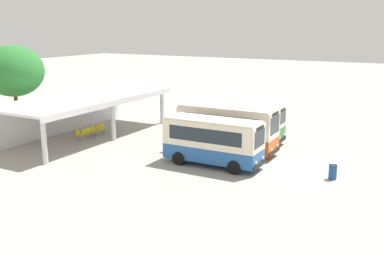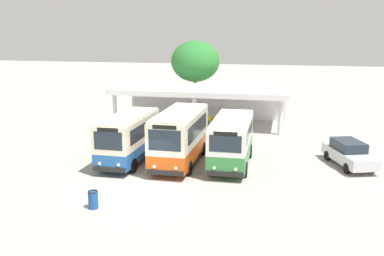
{
  "view_description": "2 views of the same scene",
  "coord_description": "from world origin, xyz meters",
  "px_view_note": "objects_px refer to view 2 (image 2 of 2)",
  "views": [
    {
      "loc": [
        -27.99,
        -7.94,
        9.1
      ],
      "look_at": [
        -1.47,
        6.54,
        2.14
      ],
      "focal_mm": 41.87,
      "sensor_mm": 36.0,
      "label": 1
    },
    {
      "loc": [
        7.64,
        -21.19,
        8.48
      ],
      "look_at": [
        0.89,
        8.95,
        1.48
      ],
      "focal_mm": 40.25,
      "sensor_mm": 36.0,
      "label": 2
    }
  ],
  "objects_px": {
    "parked_car_flank": "(349,153)",
    "waiting_chair_second_from_end": "(190,119)",
    "city_bus_middle_cream": "(232,140)",
    "waiting_chair_far_end_seat": "(215,120)",
    "waiting_chair_fourth_seat": "(203,119)",
    "litter_bin_apron": "(93,200)",
    "city_bus_nearest_orange": "(129,136)",
    "waiting_chair_fifth_seat": "(209,120)",
    "waiting_chair_end_by_column": "(184,118)",
    "waiting_chair_middle_seat": "(196,119)",
    "city_bus_second_in_row": "(180,135)"
  },
  "relations": [
    {
      "from": "parked_car_flank",
      "to": "waiting_chair_second_from_end",
      "type": "distance_m",
      "value": 16.12
    },
    {
      "from": "city_bus_middle_cream",
      "to": "waiting_chair_far_end_seat",
      "type": "height_order",
      "value": "city_bus_middle_cream"
    },
    {
      "from": "city_bus_middle_cream",
      "to": "parked_car_flank",
      "type": "relative_size",
      "value": 1.39
    },
    {
      "from": "waiting_chair_fourth_seat",
      "to": "litter_bin_apron",
      "type": "bearing_deg",
      "value": -94.27
    },
    {
      "from": "city_bus_nearest_orange",
      "to": "waiting_chair_fourth_seat",
      "type": "xyz_separation_m",
      "value": [
        2.49,
        12.34,
        -1.22
      ]
    },
    {
      "from": "waiting_chair_fifth_seat",
      "to": "litter_bin_apron",
      "type": "xyz_separation_m",
      "value": [
        -2.08,
        -19.83,
        -0.07
      ]
    },
    {
      "from": "parked_car_flank",
      "to": "litter_bin_apron",
      "type": "relative_size",
      "value": 5.4
    },
    {
      "from": "waiting_chair_end_by_column",
      "to": "waiting_chair_fifth_seat",
      "type": "distance_m",
      "value": 2.38
    },
    {
      "from": "waiting_chair_middle_seat",
      "to": "city_bus_middle_cream",
      "type": "bearing_deg",
      "value": -67.62
    },
    {
      "from": "waiting_chair_second_from_end",
      "to": "litter_bin_apron",
      "type": "height_order",
      "value": "litter_bin_apron"
    },
    {
      "from": "waiting_chair_middle_seat",
      "to": "waiting_chair_fifth_seat",
      "type": "xyz_separation_m",
      "value": [
        1.19,
        -0.03,
        0.0
      ]
    },
    {
      "from": "waiting_chair_middle_seat",
      "to": "litter_bin_apron",
      "type": "height_order",
      "value": "litter_bin_apron"
    },
    {
      "from": "waiting_chair_middle_seat",
      "to": "waiting_chair_fifth_seat",
      "type": "relative_size",
      "value": 1.0
    },
    {
      "from": "waiting_chair_second_from_end",
      "to": "waiting_chair_fifth_seat",
      "type": "bearing_deg",
      "value": 1.45
    },
    {
      "from": "parked_car_flank",
      "to": "waiting_chair_middle_seat",
      "type": "height_order",
      "value": "parked_car_flank"
    },
    {
      "from": "city_bus_middle_cream",
      "to": "waiting_chair_far_end_seat",
      "type": "bearing_deg",
      "value": 104.41
    },
    {
      "from": "city_bus_second_in_row",
      "to": "waiting_chair_fifth_seat",
      "type": "distance_m",
      "value": 11.87
    },
    {
      "from": "litter_bin_apron",
      "to": "waiting_chair_fifth_seat",
      "type": "bearing_deg",
      "value": 84.01
    },
    {
      "from": "waiting_chair_end_by_column",
      "to": "litter_bin_apron",
      "type": "bearing_deg",
      "value": -89.14
    },
    {
      "from": "waiting_chair_second_from_end",
      "to": "waiting_chair_fifth_seat",
      "type": "distance_m",
      "value": 1.78
    },
    {
      "from": "city_bus_middle_cream",
      "to": "waiting_chair_end_by_column",
      "type": "distance_m",
      "value": 13.11
    },
    {
      "from": "city_bus_second_in_row",
      "to": "waiting_chair_end_by_column",
      "type": "distance_m",
      "value": 12.23
    },
    {
      "from": "waiting_chair_second_from_end",
      "to": "parked_car_flank",
      "type": "bearing_deg",
      "value": -37.9
    },
    {
      "from": "city_bus_nearest_orange",
      "to": "waiting_chair_middle_seat",
      "type": "distance_m",
      "value": 12.5
    },
    {
      "from": "parked_car_flank",
      "to": "waiting_chair_second_from_end",
      "type": "bearing_deg",
      "value": 142.1
    },
    {
      "from": "parked_car_flank",
      "to": "city_bus_second_in_row",
      "type": "bearing_deg",
      "value": -170.19
    },
    {
      "from": "waiting_chair_fifth_seat",
      "to": "waiting_chair_fourth_seat",
      "type": "bearing_deg",
      "value": 173.16
    },
    {
      "from": "litter_bin_apron",
      "to": "parked_car_flank",
      "type": "bearing_deg",
      "value": 37.23
    },
    {
      "from": "city_bus_second_in_row",
      "to": "city_bus_middle_cream",
      "type": "distance_m",
      "value": 3.34
    },
    {
      "from": "city_bus_nearest_orange",
      "to": "parked_car_flank",
      "type": "relative_size",
      "value": 1.36
    },
    {
      "from": "city_bus_second_in_row",
      "to": "waiting_chair_second_from_end",
      "type": "xyz_separation_m",
      "value": [
        -2.03,
        11.75,
        -1.36
      ]
    },
    {
      "from": "city_bus_second_in_row",
      "to": "litter_bin_apron",
      "type": "xyz_separation_m",
      "value": [
        -2.33,
        -8.04,
        -1.43
      ]
    },
    {
      "from": "waiting_chair_far_end_seat",
      "to": "waiting_chair_end_by_column",
      "type": "bearing_deg",
      "value": 179.62
    },
    {
      "from": "city_bus_nearest_orange",
      "to": "waiting_chair_middle_seat",
      "type": "xyz_separation_m",
      "value": [
        1.89,
        12.3,
        -1.22
      ]
    },
    {
      "from": "waiting_chair_middle_seat",
      "to": "waiting_chair_far_end_seat",
      "type": "xyz_separation_m",
      "value": [
        1.78,
        0.03,
        0.0
      ]
    },
    {
      "from": "city_bus_nearest_orange",
      "to": "waiting_chair_end_by_column",
      "type": "relative_size",
      "value": 7.69
    },
    {
      "from": "city_bus_second_in_row",
      "to": "waiting_chair_fourth_seat",
      "type": "xyz_separation_m",
      "value": [
        -0.84,
        11.86,
        -1.36
      ]
    },
    {
      "from": "waiting_chair_end_by_column",
      "to": "litter_bin_apron",
      "type": "distance_m",
      "value": 19.91
    },
    {
      "from": "city_bus_nearest_orange",
      "to": "waiting_chair_second_from_end",
      "type": "relative_size",
      "value": 7.69
    },
    {
      "from": "city_bus_nearest_orange",
      "to": "waiting_chair_far_end_seat",
      "type": "distance_m",
      "value": 12.92
    },
    {
      "from": "waiting_chair_second_from_end",
      "to": "waiting_chair_far_end_seat",
      "type": "height_order",
      "value": "same"
    },
    {
      "from": "waiting_chair_far_end_seat",
      "to": "waiting_chair_fifth_seat",
      "type": "bearing_deg",
      "value": -174.31
    },
    {
      "from": "waiting_chair_middle_seat",
      "to": "waiting_chair_fourth_seat",
      "type": "distance_m",
      "value": 0.6
    },
    {
      "from": "city_bus_middle_cream",
      "to": "litter_bin_apron",
      "type": "distance_m",
      "value": 10.12
    },
    {
      "from": "city_bus_middle_cream",
      "to": "waiting_chair_middle_seat",
      "type": "height_order",
      "value": "city_bus_middle_cream"
    },
    {
      "from": "waiting_chair_end_by_column",
      "to": "waiting_chair_far_end_seat",
      "type": "height_order",
      "value": "same"
    },
    {
      "from": "waiting_chair_fourth_seat",
      "to": "waiting_chair_far_end_seat",
      "type": "height_order",
      "value": "same"
    },
    {
      "from": "waiting_chair_fourth_seat",
      "to": "waiting_chair_fifth_seat",
      "type": "relative_size",
      "value": 1.0
    },
    {
      "from": "city_bus_second_in_row",
      "to": "litter_bin_apron",
      "type": "distance_m",
      "value": 8.49
    },
    {
      "from": "waiting_chair_middle_seat",
      "to": "waiting_chair_fifth_seat",
      "type": "bearing_deg",
      "value": -1.45
    }
  ]
}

